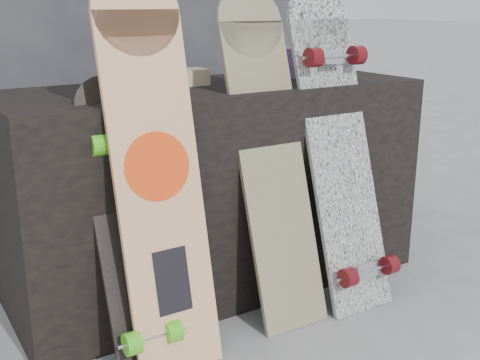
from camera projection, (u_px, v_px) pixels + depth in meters
ground at (288, 334)px, 2.07m from camera, size 60.00×60.00×0.00m
vendor_table at (215, 187)px, 2.37m from camera, size 1.60×0.60×0.80m
booth at (126, 1)px, 2.86m from camera, size 2.40×0.22×2.20m
merch_box_purple at (128, 72)px, 2.21m from camera, size 0.18×0.12×0.10m
merch_box_small at (285, 62)px, 2.48m from camera, size 0.14×0.14×0.12m
merch_box_flat at (178, 78)px, 2.22m from camera, size 0.22×0.10×0.06m
longboard_geisha at (155, 160)px, 1.80m from camera, size 0.28×0.29×1.22m
longboard_celtic at (269, 146)px, 2.09m from camera, size 0.26×0.38×1.16m
longboard_cascadia at (339, 141)px, 2.21m from camera, size 0.27×0.43×1.17m
skateboard_dark at (127, 221)px, 1.85m from camera, size 0.20×0.36×0.89m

